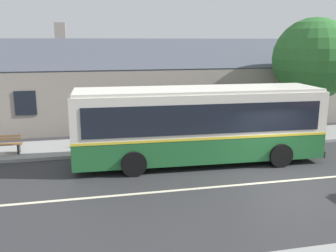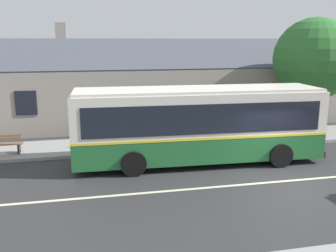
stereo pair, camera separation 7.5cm
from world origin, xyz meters
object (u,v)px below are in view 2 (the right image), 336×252
at_px(street_tree_primary, 314,59).
at_px(bench_down_street, 110,137).
at_px(transit_bus, 198,123).
at_px(bench_by_building, 2,145).
at_px(bus_stop_sign, 306,111).

bearing_deg(street_tree_primary, bench_down_street, -175.37).
height_order(transit_bus, bench_down_street, transit_bus).
relative_size(transit_bus, bench_by_building, 6.06).
bearing_deg(bus_stop_sign, bench_by_building, 178.52).
distance_m(transit_bus, bus_stop_sign, 6.75).
relative_size(transit_bus, street_tree_primary, 1.65).
bearing_deg(bench_down_street, street_tree_primary, 4.63).
bearing_deg(street_tree_primary, bus_stop_sign, -128.02).
xyz_separation_m(bench_by_building, bus_stop_sign, (14.83, -0.38, 1.07)).
bearing_deg(transit_bus, bench_by_building, 163.60).
relative_size(bench_by_building, street_tree_primary, 0.27).
bearing_deg(bus_stop_sign, street_tree_primary, 51.98).
height_order(bench_by_building, street_tree_primary, street_tree_primary).
relative_size(transit_bus, bench_down_street, 5.77).
height_order(bench_by_building, bus_stop_sign, bus_stop_sign).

